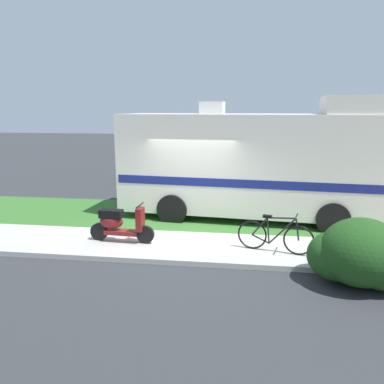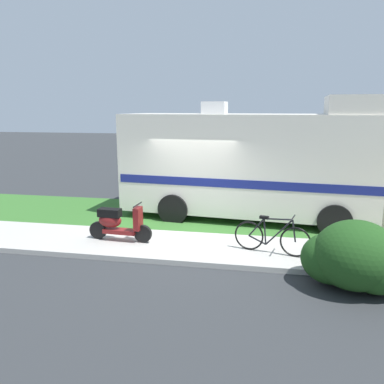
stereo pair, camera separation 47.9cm
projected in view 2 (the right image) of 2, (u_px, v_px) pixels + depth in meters
name	position (u px, v px, depth m)	size (l,w,h in m)	color
ground_plane	(187.00, 233.00, 10.46)	(80.00, 80.00, 0.00)	#2D3033
sidewalk	(178.00, 247.00, 9.30)	(24.00, 2.00, 0.12)	#ADAAA3
grass_strip	(197.00, 217.00, 11.90)	(24.00, 3.40, 0.08)	#336628
motorhome_rv	(255.00, 163.00, 11.45)	(7.82, 3.04, 3.68)	silver
scooter	(118.00, 223.00, 9.48)	(1.65, 0.50, 0.97)	black
bicycle	(272.00, 237.00, 8.64)	(1.70, 0.60, 0.90)	black
pickup_truck_near	(244.00, 168.00, 15.61)	(5.41, 2.40, 1.80)	silver
bush_by_porch	(354.00, 259.00, 7.10)	(1.86, 1.39, 1.31)	#1E4719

